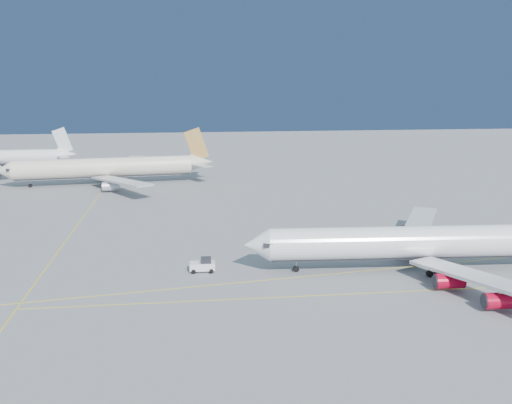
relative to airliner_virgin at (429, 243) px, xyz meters
name	(u,v)px	position (x,y,z in m)	size (l,w,h in m)	color
ground	(270,268)	(-27.98, 3.91, -4.88)	(500.00, 500.00, 0.00)	slate
taxiway_lines	(188,260)	(-42.69, 10.25, -4.87)	(118.86, 140.00, 0.02)	yellow
airliner_virgin	(429,243)	(0.00, 0.00, 0.00)	(65.66, 58.93, 16.20)	white
airliner_etihad	(109,168)	(-67.10, 89.60, 0.42)	(66.78, 61.32, 17.43)	beige
pushback_tug	(203,265)	(-39.97, 3.40, -3.73)	(4.48, 2.80, 2.49)	white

